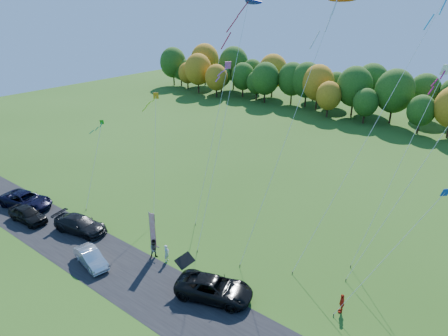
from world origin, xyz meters
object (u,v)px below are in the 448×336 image
Objects in this scene: black_suv at (214,288)px; feather_flag at (152,229)px; silver_sedan at (91,258)px; person_east at (342,303)px.

black_suv is 1.34× the size of feather_flag.
person_east is at bearing -57.43° from silver_sedan.
black_suv is 9.50m from person_east.
feather_flag is at bearing 64.37° from black_suv.
feather_flag reaches higher than silver_sedan.
feather_flag is at bearing -106.03° from person_east.
feather_flag is (-16.06, -3.61, 1.96)m from person_east.
black_suv is 11.53m from silver_sedan.
black_suv is 7.96m from feather_flag.
black_suv is 1.42× the size of silver_sedan.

